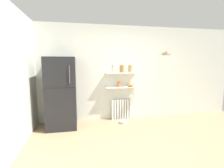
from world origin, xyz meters
The scene contains 14 objects.
ground_plane centered at (0.00, 0.50, 0.00)m, with size 7.04×7.04×0.00m, color #9E8460.
back_wall centered at (0.00, 2.05, 1.30)m, with size 7.04×0.10×2.60m, color silver.
side_wall_left centered at (-2.25, 0.60, 1.30)m, with size 0.10×4.80×2.60m, color silver.
refrigerator centered at (-1.55, 1.64, 0.86)m, with size 0.70×0.75×1.72m.
radiator centered at (0.03, 1.92, 0.28)m, with size 0.56×0.12×0.55m.
wall_shelf_lower centered at (0.03, 1.89, 0.91)m, with size 0.88×0.22×0.03m, color white.
wall_shelf_upper centered at (0.03, 1.89, 1.31)m, with size 0.88×0.22×0.03m, color white.
storage_jar_0 centered at (-0.21, 1.89, 1.42)m, with size 0.08×0.08×0.20m.
storage_jar_1 centered at (0.03, 1.89, 1.43)m, with size 0.12×0.12×0.21m.
storage_jar_2 centered at (0.28, 1.89, 1.42)m, with size 0.12×0.12×0.20m.
vase centered at (-0.04, 1.89, 1.01)m, with size 0.08×0.08×0.16m, color #CC7033.
shelf_bowl centered at (0.30, 1.89, 0.97)m, with size 0.19×0.19×0.08m, color orange.
pet_food_bowl centered at (-0.01, 1.57, 0.03)m, with size 0.18×0.18×0.05m, color #B7B7BC.
hanging_fruit_basket centered at (1.10, 1.51, 1.82)m, with size 0.35×0.35×0.10m.
Camera 1 is at (-1.12, -2.48, 1.60)m, focal length 26.40 mm.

